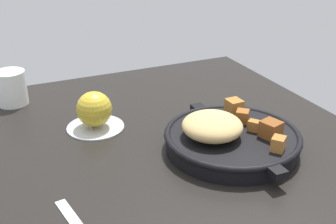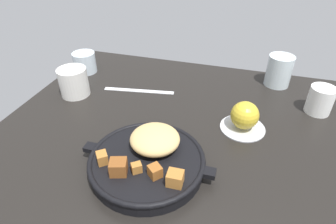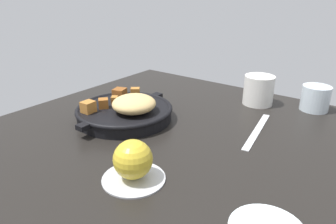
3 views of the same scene
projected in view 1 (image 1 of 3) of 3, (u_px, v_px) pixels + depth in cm
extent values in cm
cube|color=black|center=(159.00, 165.00, 79.26)|extent=(91.75, 83.27, 2.40)
cylinder|color=black|center=(232.00, 141.00, 81.22)|extent=(24.20, 24.20, 3.24)
torus|color=black|center=(232.00, 135.00, 80.65)|extent=(24.92, 24.92, 1.20)
cube|color=black|center=(198.00, 108.00, 91.74)|extent=(2.64, 2.40, 1.20)
cube|color=black|center=(277.00, 172.00, 69.75)|extent=(2.64, 2.40, 1.20)
ellipsoid|color=tan|center=(212.00, 126.00, 78.59)|extent=(10.95, 10.81, 4.24)
cube|color=#935623|center=(242.00, 116.00, 84.26)|extent=(3.33, 3.32, 2.42)
cube|color=#A86B2D|center=(254.00, 126.00, 81.14)|extent=(2.57, 2.49, 2.01)
cube|color=#A86B2D|center=(234.00, 106.00, 88.01)|extent=(3.13, 2.88, 2.79)
cube|color=#A86B2D|center=(278.00, 144.00, 74.54)|extent=(3.15, 3.21, 2.44)
cube|color=brown|center=(271.00, 129.00, 78.72)|extent=(4.08, 3.89, 3.04)
cylinder|color=#B7BABF|center=(96.00, 126.00, 89.63)|extent=(11.53, 11.53, 0.60)
sphere|color=gold|center=(94.00, 109.00, 88.01)|extent=(7.09, 7.09, 7.09)
cylinder|color=white|center=(11.00, 88.00, 99.03)|extent=(6.72, 6.72, 7.69)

